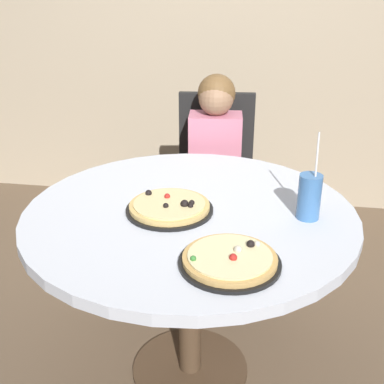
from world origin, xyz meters
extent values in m
plane|color=brown|center=(0.00, 0.00, 0.00)|extent=(8.00, 8.00, 0.00)
cylinder|color=silver|center=(0.00, 0.00, 0.73)|extent=(1.20, 1.20, 0.04)
cylinder|color=#4C3826|center=(0.00, 0.00, 0.36)|extent=(0.09, 0.09, 0.69)
cylinder|color=#4C3826|center=(0.00, 0.00, 0.01)|extent=(0.48, 0.48, 0.02)
cube|color=black|center=(0.00, 0.80, 0.43)|extent=(0.44, 0.44, 0.04)
cube|color=black|center=(-0.02, 0.98, 0.69)|extent=(0.40, 0.08, 0.52)
cylinder|color=black|center=(-0.15, 0.62, 0.21)|extent=(0.04, 0.04, 0.41)
cylinder|color=black|center=(0.18, 0.65, 0.21)|extent=(0.04, 0.04, 0.41)
cylinder|color=black|center=(-0.18, 0.96, 0.21)|extent=(0.04, 0.04, 0.41)
cylinder|color=black|center=(0.15, 0.99, 0.21)|extent=(0.04, 0.04, 0.41)
cube|color=#3F4766|center=(0.01, 0.64, 0.23)|extent=(0.27, 0.34, 0.45)
cube|color=#CC728C|center=(0.00, 0.78, 0.67)|extent=(0.27, 0.18, 0.44)
sphere|color=#997051|center=(0.00, 0.78, 0.97)|extent=(0.17, 0.17, 0.17)
sphere|color=brown|center=(0.00, 0.80, 0.99)|extent=(0.18, 0.18, 0.18)
cylinder|color=black|center=(-0.07, -0.02, 0.76)|extent=(0.31, 0.31, 0.01)
cylinder|color=#D8B266|center=(-0.07, -0.02, 0.77)|extent=(0.29, 0.29, 0.02)
cylinder|color=beige|center=(-0.07, -0.02, 0.78)|extent=(0.26, 0.26, 0.01)
sphere|color=#B2231E|center=(-0.09, 0.02, 0.79)|extent=(0.02, 0.02, 0.02)
sphere|color=black|center=(-0.16, 0.04, 0.79)|extent=(0.02, 0.02, 0.02)
sphere|color=black|center=(-0.01, -0.03, 0.79)|extent=(0.03, 0.03, 0.03)
sphere|color=black|center=(0.01, -0.02, 0.79)|extent=(0.02, 0.02, 0.02)
sphere|color=black|center=(0.01, -0.04, 0.79)|extent=(0.02, 0.02, 0.02)
sphere|color=black|center=(-0.08, -0.05, 0.79)|extent=(0.02, 0.02, 0.02)
cylinder|color=black|center=(0.17, -0.34, 0.76)|extent=(0.30, 0.30, 0.01)
cylinder|color=tan|center=(0.17, -0.34, 0.77)|extent=(0.28, 0.28, 0.02)
cylinder|color=beige|center=(0.17, -0.34, 0.78)|extent=(0.25, 0.25, 0.01)
sphere|color=beige|center=(0.20, -0.31, 0.79)|extent=(0.02, 0.02, 0.02)
sphere|color=#B2231E|center=(0.19, -0.36, 0.79)|extent=(0.02, 0.02, 0.02)
sphere|color=black|center=(0.23, -0.27, 0.79)|extent=(0.03, 0.03, 0.03)
sphere|color=#387F33|center=(0.07, -0.38, 0.79)|extent=(0.02, 0.02, 0.02)
sphere|color=beige|center=(0.25, -0.27, 0.79)|extent=(0.02, 0.02, 0.02)
cylinder|color=#3F72B2|center=(0.41, 0.01, 0.83)|extent=(0.08, 0.08, 0.16)
cylinder|color=white|center=(0.43, 0.01, 0.95)|extent=(0.01, 0.05, 0.22)
camera|label=1|loc=(0.26, -1.60, 1.55)|focal=47.05mm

